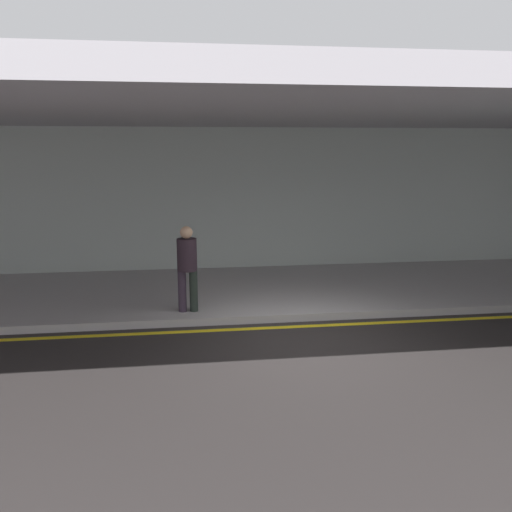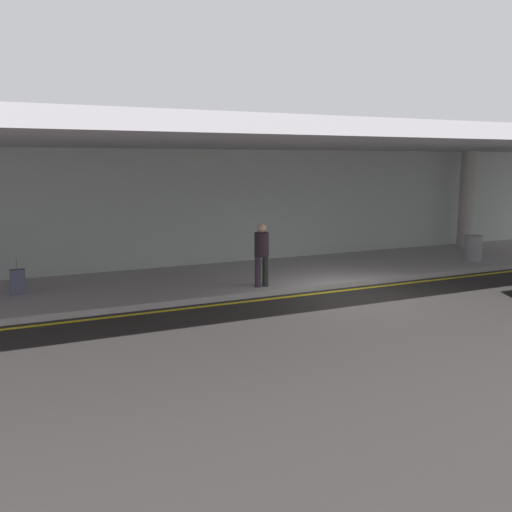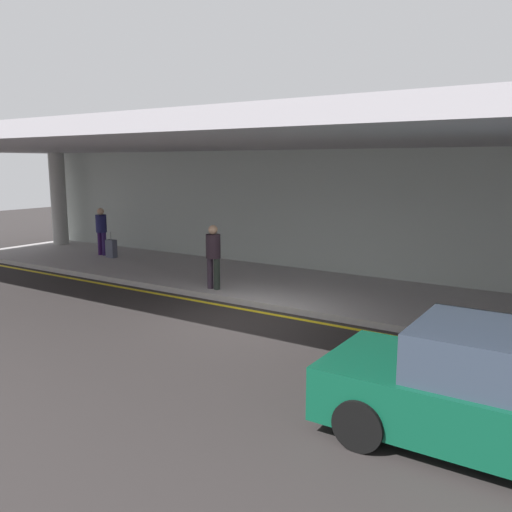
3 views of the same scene
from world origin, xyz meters
name	(u,v)px [view 2 (image 2 of 3)]	position (x,y,z in m)	size (l,w,h in m)	color
ground_plane	(357,297)	(0.00, 0.00, 0.00)	(60.00, 60.00, 0.00)	#2C2827
sidewalk	(298,272)	(0.00, 3.10, 0.07)	(26.00, 4.20, 0.15)	#ABA5A6
lane_stripe_yellow	(341,291)	(0.00, 0.73, 0.00)	(26.00, 0.14, 0.01)	yellow
support_column_left_mid	(467,200)	(8.00, 4.34, 1.97)	(0.60, 0.60, 3.65)	#ACA6A0
ceiling_overhang	(308,143)	(0.00, 2.60, 3.95)	(28.00, 13.20, 0.30)	#9C989E
terminal_back_wall	(266,207)	(0.00, 5.35, 1.90)	(26.00, 0.30, 3.80)	#AEB7B0
traveler_with_luggage	(262,251)	(-1.99, 1.49, 1.11)	(0.38, 0.38, 1.68)	#332735
suitcase_upright_primary	(18,282)	(-7.86, 3.29, 0.46)	(0.36, 0.22, 0.90)	#4F5266
trash_bin_steel	(473,248)	(6.05, 2.04, 0.57)	(0.56, 0.56, 0.85)	gray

